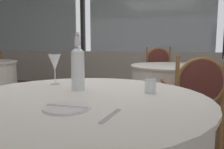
% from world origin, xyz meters
% --- Properties ---
extents(ground_plane, '(14.11, 14.11, 0.00)m').
position_xyz_m(ground_plane, '(0.00, 0.00, 0.00)').
color(ground_plane, brown).
extents(window_wall_far, '(10.86, 0.14, 2.62)m').
position_xyz_m(window_wall_far, '(0.00, 3.54, 1.05)').
color(window_wall_far, silver).
rests_on(window_wall_far, ground_plane).
extents(side_plate, '(0.21, 0.21, 0.01)m').
position_xyz_m(side_plate, '(0.24, -1.24, 0.77)').
color(side_plate, white).
rests_on(side_plate, foreground_table).
extents(butter_knife, '(0.20, 0.02, 0.00)m').
position_xyz_m(butter_knife, '(0.24, -1.24, 0.78)').
color(butter_knife, silver).
rests_on(butter_knife, foreground_table).
extents(dinner_fork, '(0.04, 0.19, 0.00)m').
position_xyz_m(dinner_fork, '(0.45, -1.29, 0.77)').
color(dinner_fork, silver).
rests_on(dinner_fork, foreground_table).
extents(water_bottle, '(0.08, 0.08, 0.35)m').
position_xyz_m(water_bottle, '(0.11, -0.84, 0.91)').
color(water_bottle, white).
rests_on(water_bottle, foreground_table).
extents(wine_glass, '(0.09, 0.09, 0.21)m').
position_xyz_m(wine_glass, '(-0.12, -0.72, 0.92)').
color(wine_glass, white).
rests_on(wine_glass, foreground_table).
extents(water_tumbler, '(0.06, 0.06, 0.08)m').
position_xyz_m(water_tumbler, '(0.55, -0.82, 0.81)').
color(water_tumbler, white).
rests_on(water_tumbler, foreground_table).
extents(background_table_1, '(1.09, 1.09, 0.77)m').
position_xyz_m(background_table_1, '(0.63, 1.01, 0.38)').
color(background_table_1, white).
rests_on(background_table_1, ground_plane).
extents(dining_chair_1_0, '(0.61, 0.56, 0.99)m').
position_xyz_m(dining_chair_1_0, '(0.39, 1.96, 0.58)').
color(dining_chair_1_0, olive).
rests_on(dining_chair_1_0, ground_plane).
extents(dining_chair_1_1, '(0.61, 0.56, 0.95)m').
position_xyz_m(dining_chair_1_1, '(0.87, 0.07, 0.55)').
color(dining_chair_1_1, olive).
rests_on(dining_chair_1_1, ground_plane).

